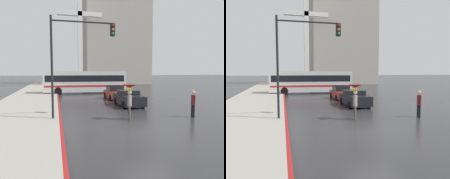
% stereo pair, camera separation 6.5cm
% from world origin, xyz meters
% --- Properties ---
extents(ground_plane, '(300.00, 300.00, 0.00)m').
position_xyz_m(ground_plane, '(0.00, 0.00, 0.00)').
color(ground_plane, '#2D2D30').
extents(taxi, '(1.91, 4.07, 1.56)m').
position_xyz_m(taxi, '(1.82, 8.38, 0.67)').
color(taxi, black).
rests_on(taxi, ground_plane).
extents(sedan_red, '(1.91, 4.10, 1.46)m').
position_xyz_m(sedan_red, '(1.98, 13.49, 0.66)').
color(sedan_red, '#A52D23').
rests_on(sedan_red, ground_plane).
extents(city_bus, '(11.28, 3.20, 3.07)m').
position_xyz_m(city_bus, '(-0.44, 20.51, 1.71)').
color(city_bus, silver).
rests_on(city_bus, ground_plane).
extents(pedestrian_with_umbrella, '(0.91, 0.91, 2.24)m').
position_xyz_m(pedestrian_with_umbrella, '(0.05, 3.03, 1.74)').
color(pedestrian_with_umbrella, '#4C473D').
rests_on(pedestrian_with_umbrella, ground_plane).
extents(pedestrian_man, '(0.28, 0.43, 1.78)m').
position_xyz_m(pedestrian_man, '(4.40, 2.68, 1.05)').
color(pedestrian_man, black).
rests_on(pedestrian_man, ground_plane).
extents(traffic_light, '(4.06, 0.38, 6.45)m').
position_xyz_m(traffic_light, '(-3.13, 4.06, 4.47)').
color(traffic_light, black).
rests_on(traffic_light, ground_plane).
extents(building_tower_near, '(15.55, 8.11, 32.19)m').
position_xyz_m(building_tower_near, '(10.24, 42.48, 16.10)').
color(building_tower_near, '#A39E93').
rests_on(building_tower_near, ground_plane).
extents(monument_cross, '(9.04, 0.90, 20.56)m').
position_xyz_m(monument_cross, '(0.67, 36.14, 11.66)').
color(monument_cross, white).
rests_on(monument_cross, ground_plane).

